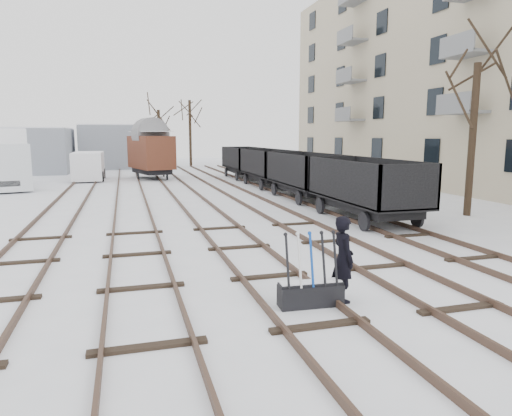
% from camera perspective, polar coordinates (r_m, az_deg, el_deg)
% --- Properties ---
extents(ground, '(120.00, 120.00, 0.00)m').
position_cam_1_polar(ground, '(11.13, 1.68, -8.68)').
color(ground, white).
rests_on(ground, ground).
extents(tracks, '(13.90, 52.00, 0.16)m').
position_cam_1_polar(tracks, '(24.22, -8.23, 1.10)').
color(tracks, black).
rests_on(tracks, ground).
extents(apartment_block, '(10.12, 45.00, 16.10)m').
position_cam_1_polar(apartment_block, '(33.77, 28.74, 15.91)').
color(apartment_block, '#BAAC8F').
rests_on(apartment_block, ground).
extents(shed_left, '(10.00, 8.00, 4.10)m').
position_cam_1_polar(shed_left, '(47.13, -28.21, 6.37)').
color(shed_left, gray).
rests_on(shed_left, ground).
extents(shed_right, '(7.00, 6.00, 4.50)m').
position_cam_1_polar(shed_right, '(50.11, -17.09, 7.36)').
color(shed_right, gray).
rests_on(shed_right, ground).
extents(ground_frame, '(1.32, 0.49, 1.49)m').
position_cam_1_polar(ground_frame, '(9.36, 6.84, -10.40)').
color(ground_frame, black).
rests_on(ground_frame, ground).
extents(worker, '(0.44, 0.66, 1.79)m').
position_cam_1_polar(worker, '(9.57, 10.84, -6.24)').
color(worker, black).
rests_on(worker, ground).
extents(freight_wagon_a, '(2.40, 6.00, 2.45)m').
position_cam_1_polar(freight_wagon_a, '(18.83, 13.48, 1.32)').
color(freight_wagon_a, black).
rests_on(freight_wagon_a, ground).
extents(freight_wagon_b, '(2.40, 6.00, 2.45)m').
position_cam_1_polar(freight_wagon_b, '(24.56, 6.13, 3.28)').
color(freight_wagon_b, black).
rests_on(freight_wagon_b, ground).
extents(freight_wagon_c, '(2.40, 6.00, 2.45)m').
position_cam_1_polar(freight_wagon_c, '(30.56, 1.59, 4.45)').
color(freight_wagon_c, black).
rests_on(freight_wagon_c, ground).
extents(freight_wagon_d, '(2.40, 6.00, 2.45)m').
position_cam_1_polar(freight_wagon_d, '(36.69, -1.46, 5.23)').
color(freight_wagon_d, black).
rests_on(freight_wagon_d, ground).
extents(box_van_wagon, '(3.76, 5.35, 3.70)m').
position_cam_1_polar(box_van_wagon, '(37.00, -13.01, 6.92)').
color(box_van_wagon, black).
rests_on(box_van_wagon, ground).
extents(lorry, '(4.22, 8.80, 3.83)m').
position_cam_1_polar(lorry, '(34.12, -29.23, 5.54)').
color(lorry, black).
rests_on(lorry, ground).
extents(panel_van, '(2.23, 4.87, 2.14)m').
position_cam_1_polar(panel_van, '(37.02, -20.20, 4.99)').
color(panel_van, white).
rests_on(panel_van, ground).
extents(tree_near, '(0.30, 0.30, 6.32)m').
position_cam_1_polar(tree_near, '(21.28, 25.41, 7.58)').
color(tree_near, black).
rests_on(tree_near, ground).
extents(tree_far_left, '(0.30, 0.30, 5.92)m').
position_cam_1_polar(tree_far_left, '(47.63, -11.99, 8.35)').
color(tree_far_left, black).
rests_on(tree_far_left, ground).
extents(tree_far_right, '(0.30, 0.30, 7.18)m').
position_cam_1_polar(tree_far_right, '(51.08, -8.22, 9.20)').
color(tree_far_right, black).
rests_on(tree_far_right, ground).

